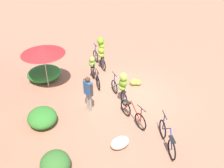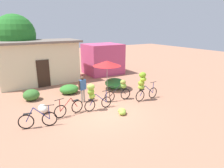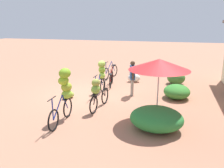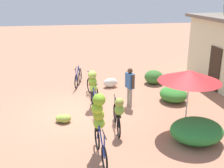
% 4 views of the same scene
% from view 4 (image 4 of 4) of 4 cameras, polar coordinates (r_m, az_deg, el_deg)
% --- Properties ---
extents(ground_plane, '(60.00, 60.00, 0.00)m').
position_cam_4_polar(ground_plane, '(10.56, -6.00, -5.76)').
color(ground_plane, '#AB7257').
extents(hedge_bush_front_left, '(0.97, 0.93, 0.67)m').
position_cam_4_polar(hedge_bush_front_left, '(13.77, 8.70, 1.45)').
color(hedge_bush_front_left, '#39722E').
rests_on(hedge_bush_front_left, ground).
extents(hedge_bush_front_right, '(1.25, 1.11, 0.59)m').
position_cam_4_polar(hedge_bush_front_right, '(11.69, 12.64, -2.12)').
color(hedge_bush_front_right, '#36812F').
rests_on(hedge_bush_front_right, ground).
extents(hedge_bush_mid, '(1.37, 1.61, 0.71)m').
position_cam_4_polar(hedge_bush_mid, '(8.77, 17.18, -9.28)').
color(hedge_bush_mid, '#2B8036').
rests_on(hedge_bush_mid, ground).
extents(market_umbrella, '(1.94, 1.94, 2.07)m').
position_cam_4_polar(market_umbrella, '(8.75, 15.83, 1.65)').
color(market_umbrella, beige).
rests_on(market_umbrella, ground).
extents(bicycle_leftmost, '(1.62, 0.45, 1.01)m').
position_cam_4_polar(bicycle_leftmost, '(13.43, -7.05, 1.22)').
color(bicycle_leftmost, black).
rests_on(bicycle_leftmost, ground).
extents(bicycle_near_pile, '(1.61, 0.34, 0.98)m').
position_cam_4_polar(bicycle_near_pile, '(11.95, -4.12, -0.90)').
color(bicycle_near_pile, black).
rests_on(bicycle_near_pile, ground).
extents(bicycle_center_loaded, '(1.63, 0.42, 1.49)m').
position_cam_4_polar(bicycle_center_loaded, '(10.53, -3.95, -0.59)').
color(bicycle_center_loaded, black).
rests_on(bicycle_center_loaded, ground).
extents(bicycle_by_shop, '(1.74, 0.39, 1.24)m').
position_cam_4_polar(bicycle_by_shop, '(8.74, 1.29, -5.92)').
color(bicycle_by_shop, black).
rests_on(bicycle_by_shop, ground).
extents(bicycle_rightmost, '(1.73, 0.43, 1.76)m').
position_cam_4_polar(bicycle_rightmost, '(7.52, -2.72, -7.34)').
color(bicycle_rightmost, black).
rests_on(bicycle_rightmost, ground).
extents(banana_pile_on_ground, '(0.52, 0.60, 0.29)m').
position_cam_4_polar(banana_pile_on_ground, '(9.80, -10.12, -7.08)').
color(banana_pile_on_ground, '#90B43C').
rests_on(banana_pile_on_ground, ground).
extents(produce_sack, '(0.53, 0.75, 0.44)m').
position_cam_4_polar(produce_sack, '(13.13, -0.31, 0.28)').
color(produce_sack, silver).
rests_on(produce_sack, ground).
extents(person_vendor, '(0.56, 0.31, 1.56)m').
position_cam_4_polar(person_vendor, '(10.74, 3.72, 0.16)').
color(person_vendor, gray).
rests_on(person_vendor, ground).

